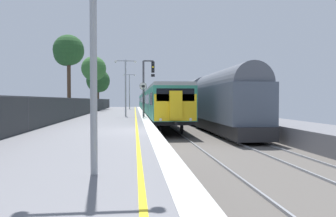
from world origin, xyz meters
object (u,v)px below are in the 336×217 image
Objects in this scene: background_tree_left at (93,69)px; commuter_train_at_platform at (151,102)px; platform_lamp_far at (129,89)px; signal_gantry at (146,81)px; background_tree_centre at (99,82)px; background_tree_right at (68,52)px; freight_train_adjacent_track at (193,100)px; speed_limit_sign at (143,96)px; platform_lamp_near at (93,7)px; platform_lamp_mid at (126,83)px.

commuter_train_at_platform is at bearing 11.77° from background_tree_left.
commuter_train_at_platform is at bearing -47.29° from platform_lamp_far.
background_tree_centre reaches higher than signal_gantry.
background_tree_right is at bearing -123.27° from commuter_train_at_platform.
platform_lamp_far is (-7.37, 17.17, 1.86)m from freight_train_adjacent_track.
background_tree_left is at bearing 110.76° from signal_gantry.
background_tree_right is (-7.66, 8.40, 4.68)m from speed_limit_sign.
commuter_train_at_platform is at bearing -25.13° from background_tree_centre.
platform_lamp_near is 41.37m from background_tree_left.
signal_gantry is 0.61× the size of background_tree_right.
platform_lamp_near is 0.72× the size of background_tree_left.
freight_train_adjacent_track is 18.78m from platform_lamp_far.
background_tree_centre is at bearing 101.94° from platform_lamp_mid.
background_tree_right is (-13.51, -0.96, 5.02)m from freight_train_adjacent_track.
signal_gantry is 19.90m from background_tree_left.
background_tree_left is (-5.10, 17.78, 2.85)m from platform_lamp_mid.
commuter_train_at_platform is 20.21× the size of speed_limit_sign.
background_tree_left reaches higher than background_tree_centre.
speed_limit_sign is 0.37× the size of background_tree_left.
background_tree_left is at bearing 136.67° from freight_train_adjacent_track.
freight_train_adjacent_track is 17.70m from background_tree_left.
freight_train_adjacent_track is at bearing 4.05° from background_tree_right.
freight_train_adjacent_track is 14.44m from background_tree_right.
speed_limit_sign is (-1.85, -22.89, 0.58)m from commuter_train_at_platform.
speed_limit_sign is 3.87m from platform_lamp_mid.
freight_train_adjacent_track reaches higher than speed_limit_sign.
background_tree_right is (-9.50, -14.48, 5.27)m from commuter_train_at_platform.
signal_gantry is 1.74× the size of speed_limit_sign.
signal_gantry is at bearing 85.21° from platform_lamp_near.
freight_train_adjacent_track is 30.18m from platform_lamp_near.
platform_lamp_near is at bearing -77.74° from background_tree_right.
background_tree_left is at bearing 106.00° from platform_lamp_mid.
commuter_train_at_platform is 1.53× the size of freight_train_adjacent_track.
speed_limit_sign is 0.52× the size of platform_lamp_near.
platform_lamp_near is 0.86× the size of background_tree_centre.
platform_lamp_far is at bearing 94.53° from signal_gantry.
platform_lamp_far reaches higher than signal_gantry.
signal_gantry is 3.02m from speed_limit_sign.
background_tree_right is at bearing -93.68° from background_tree_centre.
freight_train_adjacent_track is 11.04m from speed_limit_sign.
commuter_train_at_platform is 18.10m from background_tree_right.
background_tree_right reaches higher than speed_limit_sign.
platform_lamp_far is 7.86m from background_tree_left.
freight_train_adjacent_track is 5.88× the size of background_tree_centre.
signal_gantry is 23.92m from platform_lamp_far.
platform_lamp_near is 0.98× the size of platform_lamp_far.
background_tree_left reaches higher than platform_lamp_far.
background_tree_centre reaches higher than commuter_train_at_platform.
platform_lamp_near is at bearing -82.91° from background_tree_left.
commuter_train_at_platform is 9.82m from background_tree_left.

